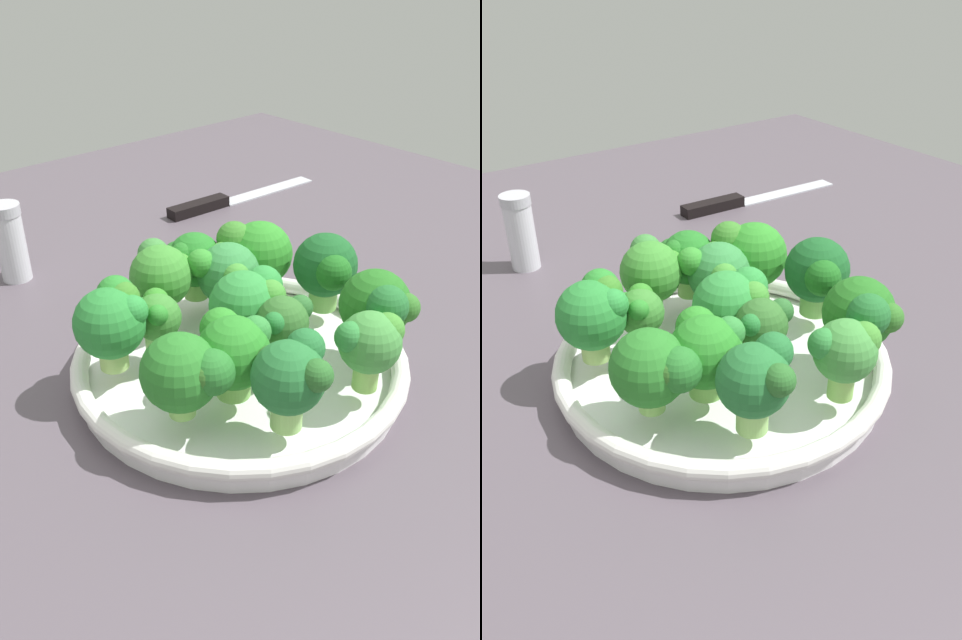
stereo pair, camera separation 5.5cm
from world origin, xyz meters
TOP-DOWN VIEW (x-y plane):
  - ground_plane at (0.00, 0.00)cm, footprint 130.00×130.00cm
  - bowl at (3.81, 3.88)cm, footprint 29.92×29.92cm
  - broccoli_floret_0 at (7.87, 13.78)cm, footprint 6.30×6.24cm
  - broccoli_floret_1 at (0.98, -6.34)cm, footprint 5.49×5.57cm
  - broccoli_floret_2 at (13.12, -1.42)cm, footprint 6.28×6.02cm
  - broccoli_floret_3 at (0.03, 14.70)cm, footprint 5.51×5.04cm
  - broccoli_floret_4 at (5.54, -5.16)cm, footprint 6.25×6.27cm
  - broccoli_floret_5 at (-7.19, 4.11)cm, footprint 6.38×6.90cm
  - broccoli_floret_6 at (2.52, 3.54)cm, footprint 7.16×6.17cm
  - broccoli_floret_7 at (2.56, 7.85)cm, footprint 5.44×4.49cm
  - broccoli_floret_8 at (0.37, -1.99)cm, footprint 6.60×6.75cm
  - broccoli_floret_9 at (-4.49, -3.04)cm, footprint 6.99×6.75cm
  - broccoli_floret_10 at (8.17, 7.98)cm, footprint 6.24×6.84cm
  - broccoli_floret_11 at (9.31, -0.85)cm, footprint 4.20×4.39cm
  - broccoli_floret_12 at (-4.59, 12.03)cm, footprint 6.18×6.85cm
  - broccoli_floret_13 at (12.81, 7.88)cm, footprint 6.10×6.96cm
  - knife at (-22.83, -28.93)cm, footprint 26.68×3.58cm
  - pepper_shaker at (10.44, -27.45)cm, footprint 3.51×3.51cm

SIDE VIEW (x-z plane):
  - ground_plane at x=0.00cm, z-range -2.50..0.00cm
  - knife at x=-22.83cm, z-range -0.20..1.30cm
  - bowl at x=3.81cm, z-range 0.03..2.92cm
  - pepper_shaker at x=10.44cm, z-range 0.05..9.17cm
  - broccoli_floret_11 at x=9.31cm, z-range 3.51..9.07cm
  - broccoli_floret_7 at x=2.56cm, z-range 3.48..9.82cm
  - broccoli_floret_13 at x=12.81cm, z-range 3.35..10.30cm
  - broccoli_floret_8 at x=0.37cm, z-range 3.44..10.36cm
  - broccoli_floret_6 at x=2.52cm, z-range 3.41..10.41cm
  - broccoli_floret_10 at x=8.17cm, z-range 3.49..10.41cm
  - broccoli_floret_1 at x=0.98cm, z-range 3.56..10.42cm
  - broccoli_floret_3 at x=0.03cm, z-range 3.86..10.73cm
  - broccoli_floret_9 at x=-4.49cm, z-range 3.53..11.17cm
  - broccoli_floret_5 at x=-7.19cm, z-range 3.56..11.27cm
  - broccoli_floret_0 at x=7.87cm, z-range 3.73..11.13cm
  - broccoli_floret_2 at x=13.12cm, z-range 3.67..11.20cm
  - broccoli_floret_12 at x=-4.59cm, z-range 3.71..11.35cm
  - broccoli_floret_4 at x=5.54cm, z-range 3.82..11.31cm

